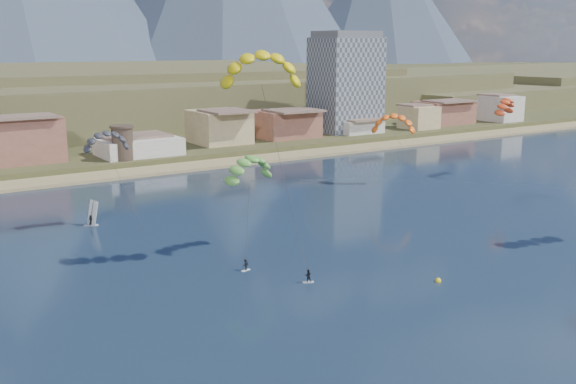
{
  "coord_description": "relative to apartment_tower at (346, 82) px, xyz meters",
  "views": [
    {
      "loc": [
        -48.75,
        -42.7,
        30.11
      ],
      "look_at": [
        0.0,
        32.0,
        10.0
      ],
      "focal_mm": 41.2,
      "sensor_mm": 36.0,
      "label": 1
    }
  ],
  "objects": [
    {
      "name": "distant_kite_dark",
      "position": [
        -100.11,
        -64.78,
        -2.7
      ],
      "size": [
        7.89,
        5.68,
        17.82
      ],
      "color": "#262626",
      "rests_on": "ground"
    },
    {
      "name": "distant_kite_red",
      "position": [
        -9.77,
        -71.21,
        -1.12
      ],
      "size": [
        9.14,
        7.21,
        19.5
      ],
      "color": "#262626",
      "rests_on": "ground"
    },
    {
      "name": "watchtower",
      "position": [
        -80.0,
        -14.0,
        -11.45
      ],
      "size": [
        5.82,
        5.82,
        8.6
      ],
      "color": "#47382D",
      "rests_on": "ground"
    },
    {
      "name": "ground",
      "position": [
        -85.0,
        -128.0,
        -17.82
      ],
      "size": [
        2400.0,
        2400.0,
        0.0
      ],
      "primitive_type": "plane",
      "color": "black",
      "rests_on": "ground"
    },
    {
      "name": "apartment_tower",
      "position": [
        0.0,
        0.0,
        0.0
      ],
      "size": [
        20.0,
        16.0,
        32.0
      ],
      "color": "gray",
      "rests_on": "ground"
    },
    {
      "name": "windsurfer",
      "position": [
        -102.66,
        -62.3,
        -16.48
      ],
      "size": [
        2.54,
        2.72,
        4.23
      ],
      "color": "silver",
      "rests_on": "ground"
    },
    {
      "name": "foothills",
      "position": [
        -62.61,
        104.47,
        -8.74
      ],
      "size": [
        940.0,
        210.0,
        18.0
      ],
      "color": "brown",
      "rests_on": "ground"
    },
    {
      "name": "buoy",
      "position": [
        -73.37,
        -113.73,
        -17.68
      ],
      "size": [
        0.8,
        0.8,
        0.8
      ],
      "color": "yellow",
      "rests_on": "ground"
    },
    {
      "name": "distant_kite_orange",
      "position": [
        -36.71,
        -63.86,
        -3.89
      ],
      "size": [
        9.66,
        9.66,
        17.28
      ],
      "color": "#262626",
      "rests_on": "ground"
    },
    {
      "name": "kitesurfer_green",
      "position": [
        -86.74,
        -88.29,
        -5.05
      ],
      "size": [
        10.86,
        11.41,
        16.09
      ],
      "color": "silver",
      "rests_on": "ground"
    },
    {
      "name": "beach",
      "position": [
        -85.0,
        -22.0,
        -17.57
      ],
      "size": [
        2200.0,
        12.0,
        0.9
      ],
      "color": "tan",
      "rests_on": "ground"
    },
    {
      "name": "kitesurfer_yellow",
      "position": [
        -87.88,
        -93.95,
        9.59
      ],
      "size": [
        12.27,
        15.37,
        30.42
      ],
      "color": "silver",
      "rests_on": "ground"
    }
  ]
}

